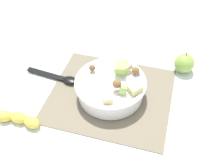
# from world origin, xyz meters

# --- Properties ---
(ground_plane) EXTENTS (2.40, 2.40, 0.00)m
(ground_plane) POSITION_xyz_m (0.00, 0.00, 0.00)
(ground_plane) COLOR silver
(placemat) EXTENTS (0.40, 0.35, 0.01)m
(placemat) POSITION_xyz_m (0.00, 0.00, 0.00)
(placemat) COLOR #756B56
(placemat) RESTS_ON ground_plane
(salad_bowl) EXTENTS (0.23, 0.23, 0.11)m
(salad_bowl) POSITION_xyz_m (-0.01, -0.00, 0.04)
(salad_bowl) COLOR white
(salad_bowl) RESTS_ON placemat
(serving_spoon) EXTENTS (0.20, 0.05, 0.01)m
(serving_spoon) POSITION_xyz_m (0.19, -0.02, 0.01)
(serving_spoon) COLOR black
(serving_spoon) RESTS_ON placemat
(whole_apple) EXTENTS (0.07, 0.07, 0.08)m
(whole_apple) POSITION_xyz_m (-0.22, -0.19, 0.04)
(whole_apple) COLOR #8CB74C
(whole_apple) RESTS_ON ground_plane
(banana_whole) EXTENTS (0.15, 0.05, 0.04)m
(banana_whole) POSITION_xyz_m (0.24, 0.18, 0.02)
(banana_whole) COLOR yellow
(banana_whole) RESTS_ON ground_plane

